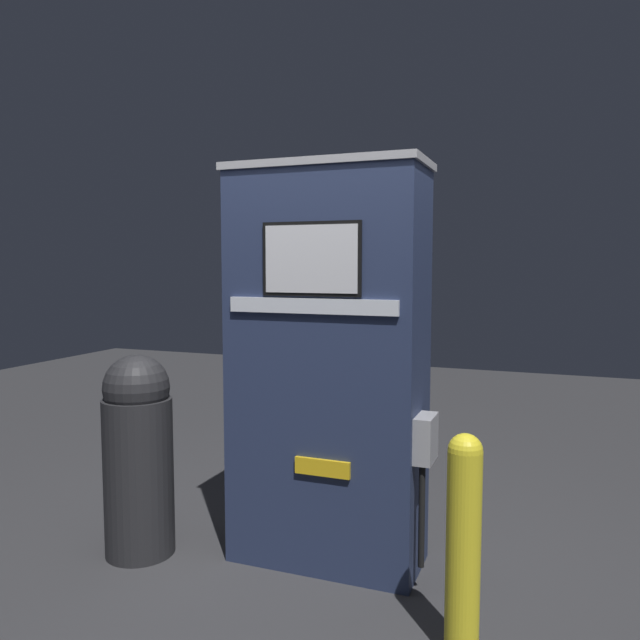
# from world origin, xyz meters

# --- Properties ---
(ground_plane) EXTENTS (14.00, 14.00, 0.00)m
(ground_plane) POSITION_xyz_m (0.00, 0.00, 0.00)
(ground_plane) COLOR #2D2D30
(gas_pump) EXTENTS (1.14, 0.51, 2.19)m
(gas_pump) POSITION_xyz_m (0.00, 0.23, 1.10)
(gas_pump) COLOR #232D4C
(gas_pump) RESTS_ON ground_plane
(safety_bollard) EXTENTS (0.14, 0.14, 0.96)m
(safety_bollard) POSITION_xyz_m (0.83, -0.38, 0.51)
(safety_bollard) COLOR yellow
(safety_bollard) RESTS_ON ground_plane
(trash_bin) EXTENTS (0.39, 0.39, 1.15)m
(trash_bin) POSITION_xyz_m (-1.03, -0.09, 0.59)
(trash_bin) COLOR #232326
(trash_bin) RESTS_ON ground_plane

